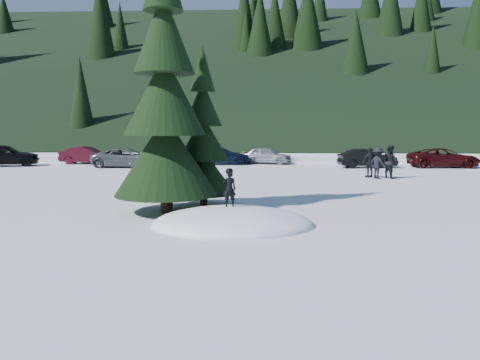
{
  "coord_description": "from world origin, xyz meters",
  "views": [
    {
      "loc": [
        0.77,
        -12.59,
        2.67
      ],
      "look_at": [
        0.14,
        1.24,
        1.1
      ],
      "focal_mm": 35.0,
      "sensor_mm": 36.0,
      "label": 1
    }
  ],
  "objects_px": {
    "adult_1": "(370,162)",
    "adult_2": "(378,163)",
    "spruce_tall": "(165,106)",
    "spruce_short": "(203,144)",
    "car_5": "(367,158)",
    "car_1": "(87,155)",
    "car_2": "(127,158)",
    "adult_0": "(390,162)",
    "car_6": "(444,158)",
    "car_4": "(267,155)",
    "car_3": "(220,156)",
    "car_0": "(3,155)",
    "child_skier": "(229,189)"
  },
  "relations": [
    {
      "from": "adult_2",
      "to": "child_skier",
      "type": "bearing_deg",
      "value": 116.34
    },
    {
      "from": "car_1",
      "to": "car_0",
      "type": "bearing_deg",
      "value": 113.71
    },
    {
      "from": "spruce_tall",
      "to": "car_3",
      "type": "distance_m",
      "value": 19.11
    },
    {
      "from": "car_0",
      "to": "car_3",
      "type": "bearing_deg",
      "value": -101.46
    },
    {
      "from": "car_2",
      "to": "car_5",
      "type": "distance_m",
      "value": 15.92
    },
    {
      "from": "car_0",
      "to": "spruce_tall",
      "type": "bearing_deg",
      "value": -158.9
    },
    {
      "from": "spruce_tall",
      "to": "car_0",
      "type": "height_order",
      "value": "spruce_tall"
    },
    {
      "from": "spruce_tall",
      "to": "spruce_short",
      "type": "height_order",
      "value": "spruce_tall"
    },
    {
      "from": "child_skier",
      "to": "car_5",
      "type": "xyz_separation_m",
      "value": [
        7.86,
        18.29,
        -0.36
      ]
    },
    {
      "from": "adult_1",
      "to": "car_1",
      "type": "height_order",
      "value": "adult_1"
    },
    {
      "from": "spruce_tall",
      "to": "adult_0",
      "type": "bearing_deg",
      "value": 46.67
    },
    {
      "from": "car_3",
      "to": "car_4",
      "type": "xyz_separation_m",
      "value": [
        3.35,
        0.72,
        -0.02
      ]
    },
    {
      "from": "spruce_short",
      "to": "adult_2",
      "type": "bearing_deg",
      "value": 47.28
    },
    {
      "from": "spruce_short",
      "to": "car_5",
      "type": "relative_size",
      "value": 1.43
    },
    {
      "from": "car_4",
      "to": "car_3",
      "type": "bearing_deg",
      "value": 120.54
    },
    {
      "from": "car_5",
      "to": "adult_0",
      "type": "bearing_deg",
      "value": 170.21
    },
    {
      "from": "car_2",
      "to": "car_6",
      "type": "distance_m",
      "value": 21.05
    },
    {
      "from": "car_1",
      "to": "car_2",
      "type": "xyz_separation_m",
      "value": [
        3.75,
        -2.78,
        0.01
      ]
    },
    {
      "from": "adult_2",
      "to": "car_2",
      "type": "relative_size",
      "value": 0.36
    },
    {
      "from": "spruce_tall",
      "to": "car_1",
      "type": "height_order",
      "value": "spruce_tall"
    },
    {
      "from": "car_2",
      "to": "car_6",
      "type": "bearing_deg",
      "value": -85.56
    },
    {
      "from": "spruce_tall",
      "to": "car_1",
      "type": "xyz_separation_m",
      "value": [
        -9.72,
        19.08,
        -2.7
      ]
    },
    {
      "from": "adult_2",
      "to": "car_2",
      "type": "bearing_deg",
      "value": 34.48
    },
    {
      "from": "car_0",
      "to": "car_2",
      "type": "height_order",
      "value": "car_0"
    },
    {
      "from": "adult_1",
      "to": "adult_2",
      "type": "relative_size",
      "value": 0.99
    },
    {
      "from": "adult_0",
      "to": "car_1",
      "type": "height_order",
      "value": "adult_0"
    },
    {
      "from": "adult_0",
      "to": "car_6",
      "type": "xyz_separation_m",
      "value": [
        5.39,
        6.87,
        -0.24
      ]
    },
    {
      "from": "car_4",
      "to": "adult_1",
      "type": "bearing_deg",
      "value": -130.71
    },
    {
      "from": "car_4",
      "to": "adult_0",
      "type": "bearing_deg",
      "value": -127.67
    },
    {
      "from": "car_2",
      "to": "car_3",
      "type": "relative_size",
      "value": 1.04
    },
    {
      "from": "car_0",
      "to": "car_5",
      "type": "xyz_separation_m",
      "value": [
        24.56,
        -0.01,
        -0.15
      ]
    },
    {
      "from": "adult_0",
      "to": "car_6",
      "type": "relative_size",
      "value": 0.38
    },
    {
      "from": "car_0",
      "to": "car_3",
      "type": "relative_size",
      "value": 1.04
    },
    {
      "from": "car_6",
      "to": "car_5",
      "type": "bearing_deg",
      "value": 94.33
    },
    {
      "from": "spruce_short",
      "to": "adult_0",
      "type": "bearing_deg",
      "value": 45.59
    },
    {
      "from": "car_1",
      "to": "car_6",
      "type": "xyz_separation_m",
      "value": [
        24.78,
        -1.95,
        0.01
      ]
    },
    {
      "from": "adult_2",
      "to": "car_4",
      "type": "height_order",
      "value": "adult_2"
    },
    {
      "from": "car_1",
      "to": "car_3",
      "type": "distance_m",
      "value": 9.72
    },
    {
      "from": "spruce_short",
      "to": "car_0",
      "type": "xyz_separation_m",
      "value": [
        -15.62,
        15.29,
        -1.33
      ]
    },
    {
      "from": "adult_0",
      "to": "car_3",
      "type": "bearing_deg",
      "value": 15.55
    },
    {
      "from": "car_2",
      "to": "adult_2",
      "type": "bearing_deg",
      "value": -110.32
    },
    {
      "from": "spruce_tall",
      "to": "car_4",
      "type": "relative_size",
      "value": 2.38
    },
    {
      "from": "adult_0",
      "to": "car_1",
      "type": "distance_m",
      "value": 21.31
    },
    {
      "from": "adult_0",
      "to": "car_5",
      "type": "bearing_deg",
      "value": -35.03
    },
    {
      "from": "spruce_tall",
      "to": "car_5",
      "type": "relative_size",
      "value": 2.29
    },
    {
      "from": "adult_2",
      "to": "car_4",
      "type": "relative_size",
      "value": 0.45
    },
    {
      "from": "spruce_tall",
      "to": "child_skier",
      "type": "xyz_separation_m",
      "value": [
        2.09,
        -1.61,
        -2.34
      ]
    },
    {
      "from": "car_6",
      "to": "adult_0",
      "type": "bearing_deg",
      "value": 141.3
    },
    {
      "from": "car_6",
      "to": "car_1",
      "type": "bearing_deg",
      "value": 84.89
    },
    {
      "from": "adult_2",
      "to": "car_2",
      "type": "xyz_separation_m",
      "value": [
        -14.99,
        6.21,
        -0.18
      ]
    }
  ]
}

